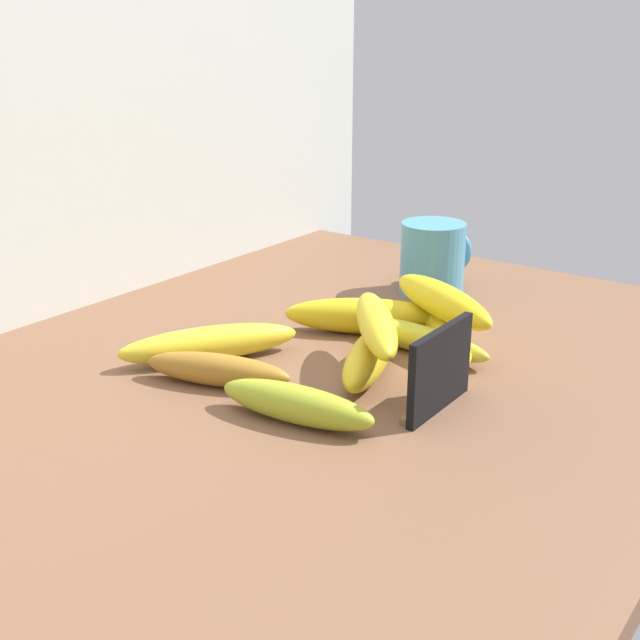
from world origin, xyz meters
The scene contains 13 objects.
counter_top centered at (0.00, 0.00, 1.50)cm, with size 110.00×76.00×3.00cm, color brown.
back_wall centered at (0.00, 39.00, 35.00)cm, with size 130.00×2.00×70.00cm, color silver.
chalkboard_sign centered at (3.23, -14.18, 6.86)cm, with size 11.00×1.80×8.40cm.
coffee_mug centered at (35.37, 4.19, 7.89)cm, with size 10.34×8.84×9.79cm.
banana_0 centered at (-5.34, 6.76, 4.71)cm, with size 15.78×3.41×3.41cm, color #A37023.
banana_1 centered at (5.85, -4.43, 5.05)cm, with size 15.85×4.11×4.11cm, color gold.
banana_2 centered at (18.45, -6.57, 4.71)cm, with size 18.93×3.41×3.41cm, color yellow.
banana_3 centered at (16.24, 2.71, 5.17)cm, with size 19.63×4.34×4.34cm, color yellow.
banana_4 centered at (-7.01, -4.80, 4.83)cm, with size 16.02×3.67×3.67cm, color #A0B027.
banana_5 centered at (-0.92, 12.08, 4.94)cm, with size 20.04×3.88×3.88cm, color yellow.
banana_6 centered at (14.80, -5.06, 4.61)cm, with size 18.68×3.22×3.22cm, color gold.
banana_7 centered at (6.06, -5.17, 8.94)cm, with size 17.86×3.66×3.66cm, color yellow.
banana_8 centered at (18.17, -6.39, 8.40)cm, with size 18.04×3.98×3.98cm, color yellow.
Camera 1 is at (-60.05, -46.56, 37.95)cm, focal length 45.13 mm.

